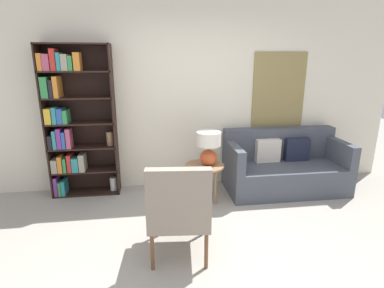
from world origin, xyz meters
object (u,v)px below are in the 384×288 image
(bookshelf, at_px, (72,122))
(side_table, at_px, (205,169))
(table_lamp, at_px, (209,146))
(armchair, at_px, (179,207))
(couch, at_px, (283,167))

(bookshelf, relative_size, side_table, 3.90)
(table_lamp, bearing_deg, armchair, -113.36)
(side_table, xyz_separation_m, table_lamp, (0.05, 0.00, 0.32))
(armchair, xyz_separation_m, couch, (1.69, 1.44, -0.23))
(bookshelf, distance_m, couch, 3.07)
(table_lamp, bearing_deg, side_table, -177.26)
(side_table, relative_size, table_lamp, 1.19)
(armchair, distance_m, table_lamp, 1.29)
(bookshelf, xyz_separation_m, couch, (2.97, -0.23, -0.72))
(bookshelf, height_order, table_lamp, bookshelf)
(bookshelf, height_order, side_table, bookshelf)
(couch, relative_size, table_lamp, 3.83)
(couch, bearing_deg, table_lamp, -166.55)
(side_table, distance_m, table_lamp, 0.32)
(armchair, height_order, couch, armchair)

